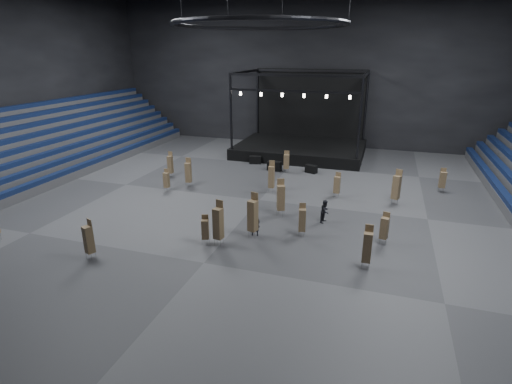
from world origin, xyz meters
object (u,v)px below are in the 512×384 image
(chair_stack_8, at_px, (337,184))
(chair_stack_5, at_px, (302,219))
(chair_stack_16, at_px, (89,239))
(chair_stack_0, at_px, (253,215))
(chair_stack_10, at_px, (166,180))
(flight_case_left, at_px, (255,160))
(chair_stack_3, at_px, (367,246))
(chair_stack_11, at_px, (188,172))
(chair_stack_4, at_px, (443,179))
(chair_stack_9, at_px, (205,229))
(chair_stack_14, at_px, (170,164))
(chair_stack_6, at_px, (218,223))
(stage, at_px, (302,141))
(crew_member, at_px, (325,211))
(flight_case_right, at_px, (311,169))
(flight_case_mid, at_px, (274,166))
(man_center, at_px, (255,222))
(chair_stack_13, at_px, (286,161))
(chair_stack_2, at_px, (396,187))
(chair_stack_7, at_px, (271,176))
(chair_stack_1, at_px, (384,227))
(chair_stack_15, at_px, (281,197))

(chair_stack_8, bearing_deg, chair_stack_5, -90.33)
(chair_stack_8, bearing_deg, chair_stack_16, -121.42)
(chair_stack_0, distance_m, chair_stack_10, 11.43)
(flight_case_left, bearing_deg, chair_stack_3, -56.08)
(chair_stack_11, bearing_deg, chair_stack_4, 2.93)
(chair_stack_9, relative_size, chair_stack_14, 0.79)
(chair_stack_3, distance_m, chair_stack_6, 8.78)
(stage, bearing_deg, crew_member, -73.55)
(flight_case_right, bearing_deg, flight_case_mid, -174.96)
(flight_case_left, bearing_deg, flight_case_mid, -35.09)
(stage, xyz_separation_m, man_center, (1.62, -22.44, -0.54))
(stage, bearing_deg, chair_stack_13, -88.58)
(chair_stack_2, relative_size, man_center, 1.52)
(chair_stack_7, distance_m, chair_stack_14, 10.28)
(chair_stack_4, bearing_deg, stage, 140.85)
(chair_stack_4, xyz_separation_m, crew_member, (-8.40, -9.34, -0.29))
(chair_stack_2, bearing_deg, chair_stack_4, 71.15)
(chair_stack_2, height_order, chair_stack_16, chair_stack_2)
(chair_stack_7, bearing_deg, chair_stack_0, -86.96)
(chair_stack_11, bearing_deg, chair_stack_9, -69.03)
(chair_stack_0, height_order, chair_stack_7, chair_stack_0)
(flight_case_mid, height_order, chair_stack_11, chair_stack_11)
(chair_stack_0, xyz_separation_m, chair_stack_4, (12.43, 13.05, -0.40))
(chair_stack_1, xyz_separation_m, crew_member, (-3.94, 2.16, -0.28))
(flight_case_right, height_order, chair_stack_3, chair_stack_3)
(chair_stack_2, bearing_deg, chair_stack_15, -124.74)
(flight_case_left, bearing_deg, chair_stack_1, -48.77)
(stage, distance_m, flight_case_left, 7.14)
(man_center, bearing_deg, chair_stack_2, -146.25)
(chair_stack_9, relative_size, crew_member, 1.16)
(flight_case_mid, xyz_separation_m, chair_stack_6, (1.02, -16.52, 1.00))
(chair_stack_5, xyz_separation_m, chair_stack_8, (1.22, 7.93, -0.05))
(chair_stack_7, bearing_deg, chair_stack_2, -3.49)
(flight_case_left, distance_m, chair_stack_10, 11.51)
(flight_case_left, bearing_deg, chair_stack_16, -96.98)
(chair_stack_9, distance_m, chair_stack_15, 6.64)
(chair_stack_11, bearing_deg, chair_stack_8, -5.66)
(flight_case_left, distance_m, chair_stack_7, 9.04)
(flight_case_mid, distance_m, chair_stack_0, 15.11)
(chair_stack_2, relative_size, chair_stack_10, 1.42)
(chair_stack_0, bearing_deg, chair_stack_2, 61.22)
(chair_stack_1, bearing_deg, chair_stack_3, -90.17)
(chair_stack_2, bearing_deg, flight_case_left, 173.99)
(flight_case_left, bearing_deg, chair_stack_6, -78.85)
(chair_stack_10, bearing_deg, chair_stack_13, 37.67)
(chair_stack_2, bearing_deg, chair_stack_16, -116.02)
(chair_stack_1, distance_m, chair_stack_2, 7.38)
(chair_stack_13, relative_size, crew_member, 1.33)
(chair_stack_11, bearing_deg, chair_stack_3, -42.59)
(chair_stack_6, xyz_separation_m, chair_stack_9, (-0.83, -0.15, -0.45))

